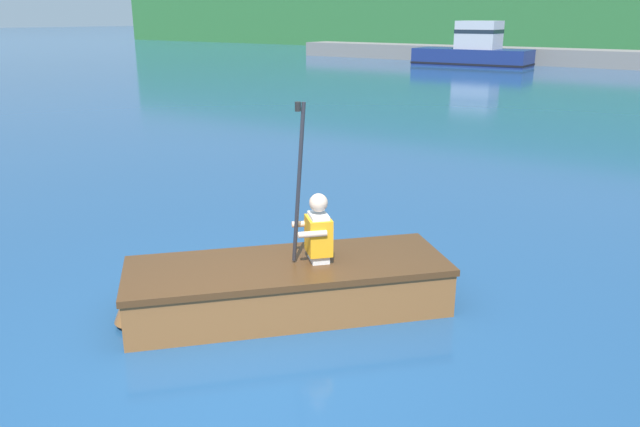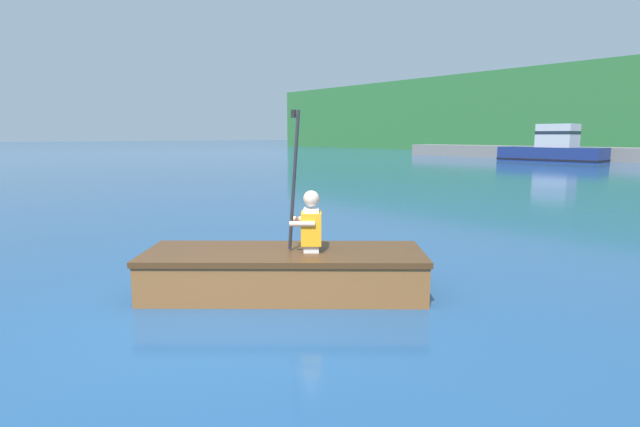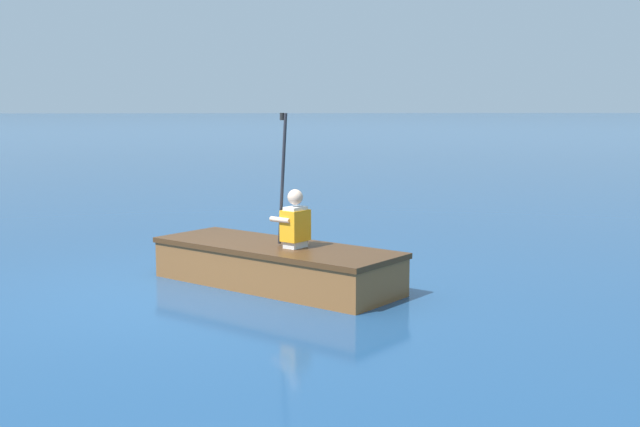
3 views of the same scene
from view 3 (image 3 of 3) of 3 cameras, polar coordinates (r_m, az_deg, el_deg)
ground_plane at (r=8.83m, az=-9.20°, el=-5.63°), size 300.00×300.00×0.00m
rowboat_foreground at (r=9.05m, az=-3.38°, el=-3.48°), size 2.70×2.90×0.47m
person_paddler at (r=8.76m, az=-1.82°, el=-0.50°), size 0.46×0.46×1.47m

